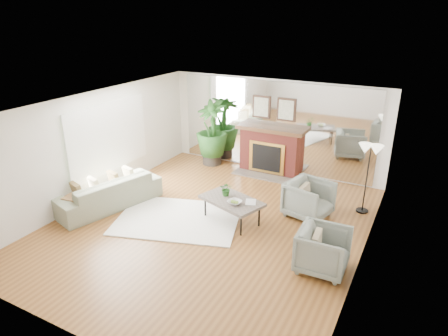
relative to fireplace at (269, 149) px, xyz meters
The scene contains 18 objects.
ground 3.33m from the fireplace, 90.00° to the right, with size 7.00×7.00×0.00m, color brown.
wall_left 4.46m from the fireplace, 132.54° to the right, with size 0.02×7.00×2.50m, color silver.
wall_right 4.46m from the fireplace, 47.46° to the right, with size 0.02×7.00×2.50m, color silver.
wall_back 0.63m from the fireplace, 90.00° to the left, with size 6.00×0.02×2.50m, color silver.
mirror_panel 0.63m from the fireplace, 90.00° to the left, with size 5.40×0.04×2.40m, color silver.
window_panel 4.17m from the fireplace, 135.99° to the right, with size 0.04×2.40×1.50m, color #B2E09E.
fireplace is the anchor object (origin of this frame).
area_rug 3.52m from the fireplace, 101.78° to the right, with size 2.54×1.82×0.03m, color white.
coffee_table 2.94m from the fireplace, 83.39° to the right, with size 1.45×1.11×0.51m.
sofa 4.35m from the fireplace, 124.35° to the right, with size 2.37×0.93×0.69m, color gray.
armchair_back 2.59m from the fireplace, 48.94° to the right, with size 0.85×0.88×0.80m, color gray.
armchair_front 4.45m from the fireplace, 56.25° to the right, with size 0.82×0.84×0.76m, color gray.
side_table 5.05m from the fireplace, 121.66° to the right, with size 0.50×0.50×0.51m.
potted_ficus 1.73m from the fireplace, behind, with size 1.09×1.09×1.86m.
floor_lamp 3.02m from the fireplace, 23.49° to the right, with size 0.51×0.28×1.56m.
tabletop_plant 2.80m from the fireplace, 86.87° to the right, with size 0.27×0.23×0.30m, color #275E22.
fruit_bowl 3.11m from the fireplace, 81.08° to the right, with size 0.28×0.28×0.07m, color olive.
book 2.99m from the fireplace, 77.37° to the right, with size 0.21×0.29×0.02m, color olive.
Camera 1 is at (3.67, -6.29, 4.17)m, focal length 32.00 mm.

